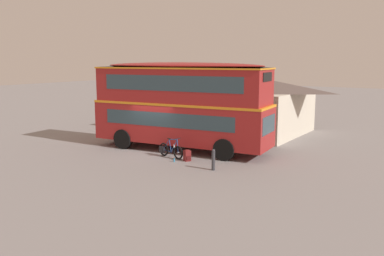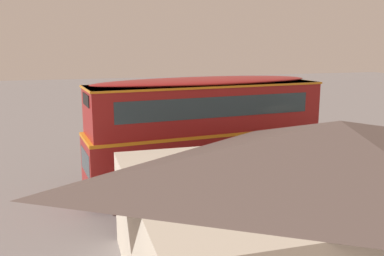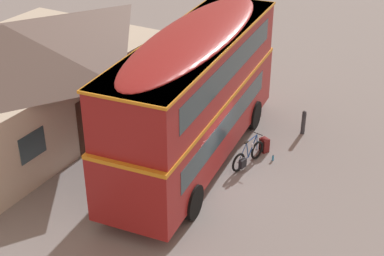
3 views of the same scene
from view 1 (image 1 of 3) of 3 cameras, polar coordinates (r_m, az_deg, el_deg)
name	(u,v)px [view 1 (image 1 of 3)]	position (r m, az deg, el deg)	size (l,w,h in m)	color
ground_plane	(154,152)	(22.62, -5.27, -3.31)	(120.00, 120.00, 0.00)	gray
double_decker_bus	(181,102)	(22.66, -1.51, 3.53)	(10.05, 3.37, 4.79)	black
touring_bicycle	(170,150)	(21.30, -3.06, -3.05)	(1.73, 0.58, 1.06)	black
backpack_on_ground	(187,155)	(20.54, -0.66, -3.72)	(0.38, 0.40, 0.57)	maroon
water_bottle_blue_sports	(174,160)	(20.41, -2.44, -4.39)	(0.07, 0.07, 0.21)	#338CBF
pub_building	(224,100)	(29.43, 4.36, 3.85)	(11.36, 7.55, 4.18)	beige
kerb_bollard	(213,159)	(18.84, 2.93, -4.30)	(0.16, 0.16, 0.97)	#333338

